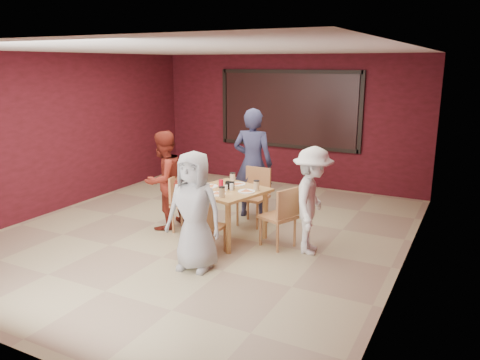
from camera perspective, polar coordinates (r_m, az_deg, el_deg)
The scene contains 11 objects.
floor at distance 7.51m, azimuth -4.32°, elevation -6.34°, with size 7.00×7.00×0.00m, color tan.
window_blinds at distance 10.18m, azimuth 5.87°, elevation 8.57°, with size 3.00×0.02×1.50m, color black.
dining_table at distance 7.00m, azimuth -1.52°, elevation -1.90°, with size 1.22×1.22×0.94m.
chair_front at distance 6.50m, azimuth -4.08°, elevation -5.43°, with size 0.39×0.39×0.80m.
chair_back at distance 7.75m, azimuth 1.81°, elevation -1.54°, with size 0.47×0.47×0.94m.
chair_left at distance 7.49m, azimuth -7.03°, elevation -2.42°, with size 0.50×0.50×0.89m.
chair_right at distance 6.75m, azimuth 5.11°, elevation -4.13°, with size 0.57×0.57×0.91m.
diner_front at distance 6.00m, azimuth -5.59°, elevation -3.81°, with size 0.76×0.50×1.56m, color #A5A5A5.
diner_back at distance 8.00m, azimuth 1.57°, elevation 2.03°, with size 0.69×0.45×1.89m, color #2C2E4E.
diner_left at distance 7.57m, azimuth -9.27°, elevation -0.04°, with size 0.77×0.60×1.58m, color maroon.
diner_right at distance 6.57m, azimuth 8.79°, elevation -2.52°, with size 0.98×0.56×1.51m, color white.
Camera 1 is at (3.74, -5.97, 2.62)m, focal length 35.00 mm.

